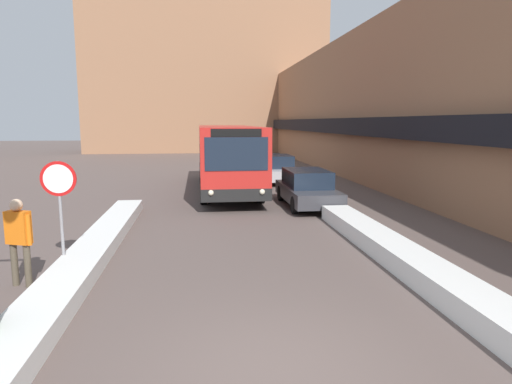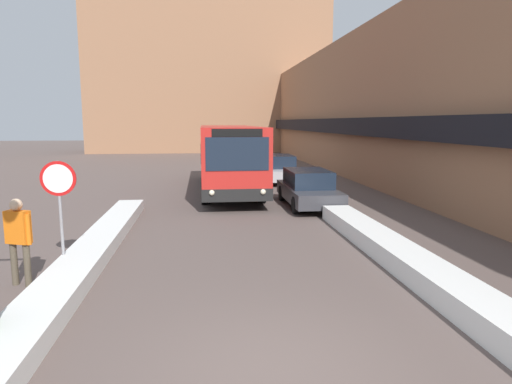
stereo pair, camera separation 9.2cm
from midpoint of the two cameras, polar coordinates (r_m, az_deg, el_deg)
ground_plane at (r=6.49m, az=2.33°, el=-21.61°), size 160.00×160.00×0.00m
building_row_right at (r=31.49m, az=13.36°, el=10.08°), size 5.50×60.00×8.31m
building_backdrop_far at (r=53.03m, az=-6.27°, el=14.18°), size 26.00×8.00×16.72m
snow_bank_left at (r=10.90m, az=-21.18°, el=-8.38°), size 0.90×14.64×0.36m
snow_bank_right at (r=9.92m, az=20.81°, el=-9.75°), size 0.90×13.26×0.46m
city_bus at (r=21.87m, az=-3.80°, el=4.54°), size 2.59×11.55×3.09m
parked_car_front at (r=17.98m, az=6.25°, el=0.50°), size 1.79×4.56×1.43m
parked_car_middle at (r=25.11m, az=2.40°, el=2.93°), size 1.91×4.31×1.48m
stop_sign at (r=10.77m, az=-23.61°, el=0.01°), size 0.76×0.08×2.45m
pedestrian at (r=10.26m, az=-27.77°, el=-4.70°), size 0.55×0.38×1.78m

